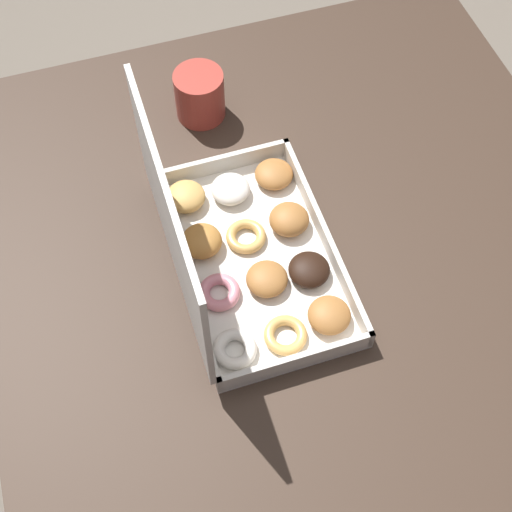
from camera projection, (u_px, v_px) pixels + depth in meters
The scene contains 4 objects.
ground_plane at pixel (294, 433), 1.64m from camera, with size 8.00×8.00×0.00m, color #6B6054.
dining_table at pixel (312, 312), 1.11m from camera, with size 1.12×0.95×0.70m.
donut_box at pixel (237, 246), 1.01m from camera, with size 0.36×0.23×0.26m.
coffee_mug at pixel (200, 94), 1.17m from camera, with size 0.08×0.08×0.09m.
Camera 1 is at (-0.45, 0.24, 1.61)m, focal length 50.00 mm.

